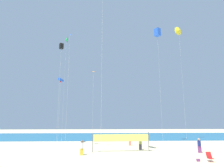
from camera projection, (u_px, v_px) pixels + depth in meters
ocean_band at (111, 136)px, 44.25m from camera, size 120.00×20.00×0.01m
beachgoer_navy_shirt at (199, 145)px, 22.86m from camera, size 0.40×0.40×1.73m
beachgoer_white_shirt at (82, 147)px, 21.37m from camera, size 0.38×0.38×1.66m
beachgoer_plum_shirt at (130, 140)px, 28.97m from camera, size 0.37×0.37×1.61m
beachgoer_olive_shirt at (140, 143)px, 24.91m from camera, size 0.38×0.38×1.67m
folding_beach_chair at (210, 157)px, 18.11m from camera, size 0.52×0.65×0.89m
volleyball_net at (121, 138)px, 23.68m from camera, size 7.30×0.58×2.40m
beach_handbag at (198, 160)px, 18.09m from camera, size 0.32×0.16×0.26m
kite_yellow_delta at (179, 31)px, 36.76m from camera, size 1.77×1.08×22.30m
kite_blue_diamond at (70, 41)px, 25.76m from camera, size 0.57×0.57×15.91m
kite_blue_box at (157, 32)px, 33.69m from camera, size 1.22×1.22×20.37m
kite_black_box at (61, 47)px, 27.74m from camera, size 0.71×0.71×15.28m
kite_green_delta at (66, 40)px, 35.86m from camera, size 0.48×1.12×19.77m
kite_orange_diamond at (93, 75)px, 35.21m from camera, size 0.43×0.44×13.18m
kite_blue_tube at (61, 80)px, 31.19m from camera, size 0.64×1.70×10.84m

